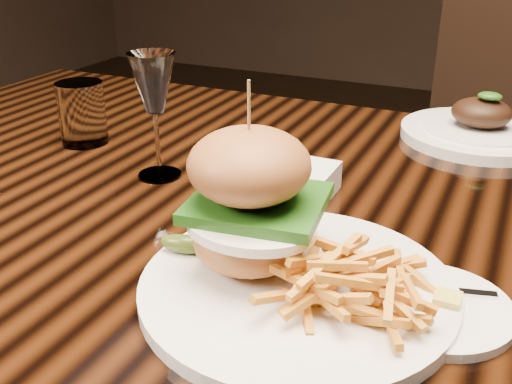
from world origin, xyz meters
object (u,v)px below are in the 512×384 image
at_px(far_dish, 479,130).
at_px(burger_plate, 287,245).
at_px(wine_glass, 154,88).
at_px(chair_far, 495,153).
at_px(dining_table, 293,247).

bearing_deg(far_dish, burger_plate, -102.47).
bearing_deg(far_dish, wine_glass, -137.95).
relative_size(burger_plate, wine_glass, 1.76).
bearing_deg(burger_plate, chair_far, 87.50).
distance_m(burger_plate, chair_far, 1.14).
height_order(burger_plate, chair_far, burger_plate).
bearing_deg(far_dish, chair_far, 88.58).
xyz_separation_m(dining_table, burger_plate, (0.07, -0.21, 0.13)).
distance_m(burger_plate, far_dish, 0.57).
bearing_deg(burger_plate, wine_glass, 149.81).
xyz_separation_m(burger_plate, chair_far, (0.14, 1.10, -0.26)).
relative_size(wine_glass, chair_far, 0.19).
distance_m(dining_table, chair_far, 0.92).
distance_m(dining_table, burger_plate, 0.26).
bearing_deg(chair_far, dining_table, -88.61).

